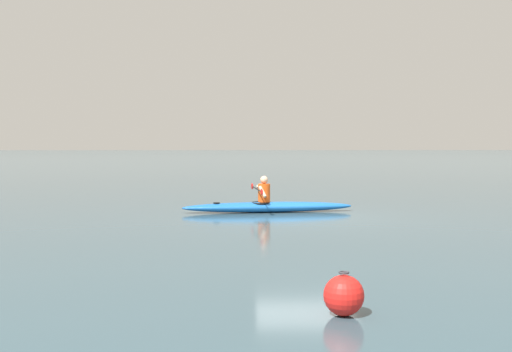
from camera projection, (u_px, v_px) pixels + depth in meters
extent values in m
plane|color=#334C56|center=(306.00, 217.00, 16.36)|extent=(160.00, 160.00, 0.00)
ellipsoid|color=#1959A5|center=(268.00, 207.00, 17.49)|extent=(4.68, 1.11, 0.28)
torus|color=black|center=(261.00, 203.00, 17.45)|extent=(0.57, 0.57, 0.04)
cylinder|color=black|center=(217.00, 203.00, 17.30)|extent=(0.18, 0.18, 0.02)
cylinder|color=#E04C14|center=(264.00, 193.00, 17.45)|extent=(0.33, 0.33, 0.49)
sphere|color=tan|center=(264.00, 180.00, 17.43)|extent=(0.21, 0.21, 0.21)
cylinder|color=black|center=(257.00, 189.00, 17.42)|extent=(0.26, 1.92, 0.03)
ellipsoid|color=red|center=(262.00, 192.00, 16.46)|extent=(0.09, 0.40, 0.17)
ellipsoid|color=red|center=(252.00, 186.00, 18.37)|extent=(0.09, 0.40, 0.17)
cylinder|color=tan|center=(263.00, 192.00, 17.17)|extent=(0.23, 0.27, 0.34)
cylinder|color=tan|center=(260.00, 190.00, 17.69)|extent=(0.21, 0.29, 0.34)
sphere|color=red|center=(344.00, 295.00, 7.39)|extent=(0.47, 0.47, 0.47)
torus|color=#333338|center=(344.00, 272.00, 7.37)|extent=(0.12, 0.12, 0.02)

